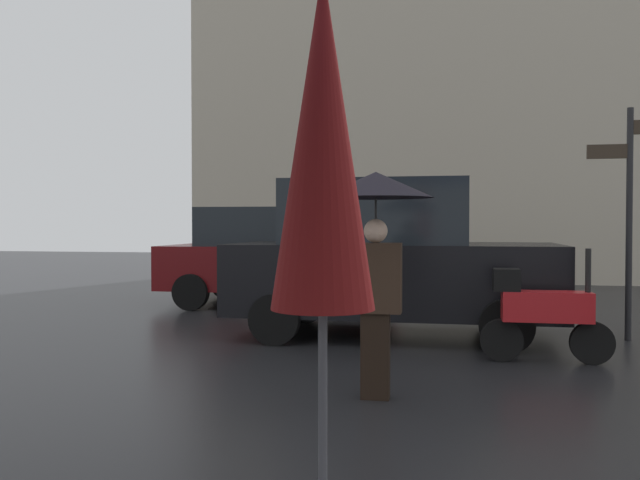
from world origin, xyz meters
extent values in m
cylinder|color=#4C4C51|center=(-1.79, -0.22, 0.61)|extent=(0.04, 0.04, 1.11)
cone|color=maroon|center=(-1.79, -0.22, 1.83)|extent=(0.41, 0.41, 1.34)
cube|color=black|center=(-1.91, 2.89, 0.37)|extent=(0.24, 0.15, 0.74)
cube|color=#332319|center=(-1.91, 2.89, 1.04)|extent=(0.44, 0.20, 0.60)
sphere|color=beige|center=(-1.91, 2.89, 1.44)|extent=(0.20, 0.20, 0.20)
cylinder|color=black|center=(-1.91, 2.89, 1.57)|extent=(0.02, 0.02, 0.30)
cone|color=black|center=(-1.91, 2.89, 1.83)|extent=(0.98, 0.98, 0.22)
cylinder|color=black|center=(0.20, 4.69, 0.23)|extent=(0.46, 0.09, 0.46)
cylinder|color=black|center=(-0.73, 4.69, 0.23)|extent=(0.46, 0.09, 0.46)
cube|color=red|center=(-0.26, 4.69, 0.61)|extent=(0.93, 0.32, 0.32)
cube|color=black|center=(-0.68, 4.69, 0.89)|extent=(0.28, 0.28, 0.24)
cylinder|color=black|center=(0.16, 4.69, 0.96)|extent=(0.06, 0.06, 0.55)
cube|color=black|center=(-2.02, 6.10, 0.78)|extent=(4.26, 1.86, 0.92)
cube|color=black|center=(-2.23, 6.10, 1.65)|extent=(2.34, 1.71, 0.83)
cylinder|color=black|center=(-0.64, 7.04, 0.32)|extent=(0.63, 0.18, 0.63)
cylinder|color=black|center=(-0.64, 5.17, 0.32)|extent=(0.63, 0.18, 0.63)
cylinder|color=black|center=(-3.40, 7.04, 0.32)|extent=(0.63, 0.18, 0.63)
cylinder|color=black|center=(-3.40, 5.17, 0.32)|extent=(0.63, 0.18, 0.63)
cube|color=#590C0F|center=(-4.32, 9.05, 0.71)|extent=(4.16, 1.89, 0.79)
cube|color=black|center=(-4.52, 9.05, 1.45)|extent=(2.29, 1.74, 0.69)
cylinder|color=black|center=(-2.96, 10.00, 0.32)|extent=(0.63, 0.18, 0.63)
cylinder|color=black|center=(-2.96, 8.11, 0.32)|extent=(0.63, 0.18, 0.63)
cylinder|color=black|center=(-5.67, 10.00, 0.32)|extent=(0.63, 0.18, 0.63)
cylinder|color=black|center=(-5.67, 8.11, 0.32)|extent=(0.63, 0.18, 0.63)
cylinder|color=black|center=(0.97, 6.32, 1.49)|extent=(0.08, 0.08, 2.97)
cube|color=#33281E|center=(0.71, 6.32, 2.42)|extent=(0.52, 0.04, 0.18)
camera|label=1|loc=(-1.31, -2.79, 1.49)|focal=37.55mm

